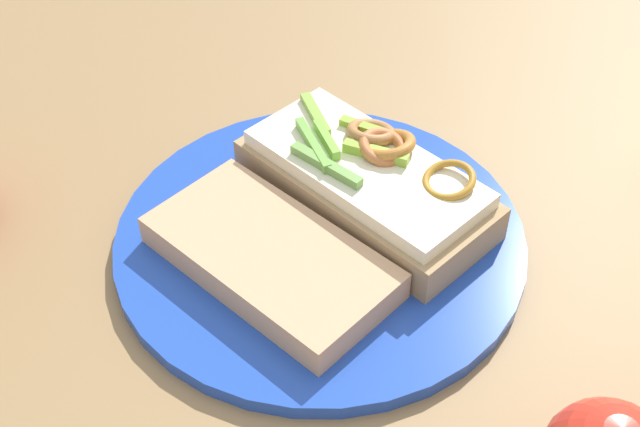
{
  "coord_description": "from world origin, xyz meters",
  "views": [
    {
      "loc": [
        -0.12,
        -0.41,
        0.44
      ],
      "look_at": [
        0.0,
        0.0,
        0.03
      ],
      "focal_mm": 48.92,
      "sensor_mm": 36.0,
      "label": 1
    }
  ],
  "objects": [
    {
      "name": "bread_slice_side",
      "position": [
        -0.04,
        -0.02,
        0.02
      ],
      "size": [
        0.16,
        0.19,
        0.02
      ],
      "primitive_type": "cube",
      "rotation": [
        0.0,
        0.0,
        5.25
      ],
      "color": "tan",
      "rests_on": "plate"
    },
    {
      "name": "plate",
      "position": [
        0.0,
        0.0,
        0.01
      ],
      "size": [
        0.29,
        0.29,
        0.01
      ],
      "primitive_type": "cylinder",
      "color": "#234AB5",
      "rests_on": "ground_plane"
    },
    {
      "name": "ground_plane",
      "position": [
        0.0,
        0.0,
        0.0
      ],
      "size": [
        2.0,
        2.0,
        0.0
      ],
      "primitive_type": "plane",
      "color": "olive",
      "rests_on": "ground"
    },
    {
      "name": "sandwich",
      "position": [
        0.04,
        0.02,
        0.03
      ],
      "size": [
        0.16,
        0.2,
        0.05
      ],
      "rotation": [
        0.0,
        0.0,
        5.21
      ],
      "color": "tan",
      "rests_on": "plate"
    }
  ]
}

